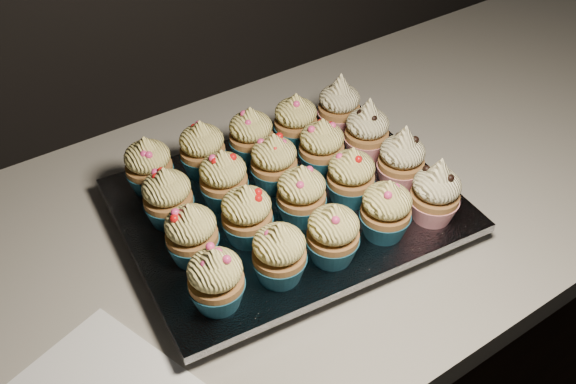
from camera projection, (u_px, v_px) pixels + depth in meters
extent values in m
cube|color=black|center=(309.00, 377.00, 1.22)|extent=(2.40, 0.60, 0.86)
cube|color=beige|center=(316.00, 200.00, 0.93)|extent=(2.44, 0.64, 0.04)
cube|color=black|center=(288.00, 214.00, 0.86)|extent=(0.42, 0.33, 0.02)
cube|color=silver|center=(288.00, 205.00, 0.85)|extent=(0.45, 0.37, 0.01)
cone|color=#17546D|center=(217.00, 293.00, 0.70)|extent=(0.06, 0.06, 0.03)
ellipsoid|color=#FEEA80|center=(215.00, 270.00, 0.68)|extent=(0.06, 0.06, 0.04)
cone|color=#FEEA80|center=(213.00, 255.00, 0.66)|extent=(0.03, 0.03, 0.02)
cone|color=#17546D|center=(279.00, 267.00, 0.73)|extent=(0.06, 0.06, 0.03)
ellipsoid|color=#FEEA80|center=(279.00, 244.00, 0.71)|extent=(0.06, 0.06, 0.04)
cone|color=#FEEA80|center=(279.00, 229.00, 0.69)|extent=(0.03, 0.03, 0.02)
cone|color=#17546D|center=(332.00, 248.00, 0.76)|extent=(0.06, 0.06, 0.03)
ellipsoid|color=#FEEA80|center=(334.00, 225.00, 0.73)|extent=(0.06, 0.06, 0.04)
cone|color=#FEEA80|center=(335.00, 210.00, 0.72)|extent=(0.03, 0.03, 0.02)
cone|color=#17546D|center=(384.00, 224.00, 0.79)|extent=(0.06, 0.06, 0.03)
ellipsoid|color=#FEEA80|center=(387.00, 201.00, 0.76)|extent=(0.06, 0.06, 0.04)
cone|color=#FEEA80|center=(389.00, 186.00, 0.75)|extent=(0.03, 0.03, 0.02)
cone|color=red|center=(432.00, 208.00, 0.81)|extent=(0.06, 0.06, 0.03)
ellipsoid|color=#F8EAAE|center=(437.00, 185.00, 0.78)|extent=(0.06, 0.06, 0.04)
cone|color=#F8EAAE|center=(441.00, 167.00, 0.77)|extent=(0.03, 0.03, 0.03)
cone|color=#17546D|center=(194.00, 248.00, 0.76)|extent=(0.06, 0.06, 0.03)
ellipsoid|color=#FEEA80|center=(190.00, 224.00, 0.73)|extent=(0.06, 0.06, 0.04)
cone|color=#FEEA80|center=(188.00, 209.00, 0.72)|extent=(0.03, 0.03, 0.02)
cone|color=#17546D|center=(248.00, 228.00, 0.78)|extent=(0.06, 0.06, 0.03)
ellipsoid|color=#FEEA80|center=(246.00, 205.00, 0.76)|extent=(0.06, 0.06, 0.04)
cone|color=#FEEA80|center=(245.00, 190.00, 0.74)|extent=(0.03, 0.03, 0.02)
cone|color=#17546D|center=(301.00, 208.00, 0.81)|extent=(0.06, 0.06, 0.03)
ellipsoid|color=#FEEA80|center=(302.00, 185.00, 0.78)|extent=(0.06, 0.06, 0.04)
cone|color=#FEEA80|center=(302.00, 171.00, 0.77)|extent=(0.03, 0.03, 0.02)
cone|color=#17546D|center=(350.00, 190.00, 0.84)|extent=(0.06, 0.06, 0.03)
ellipsoid|color=#FEEA80|center=(352.00, 167.00, 0.81)|extent=(0.06, 0.06, 0.04)
cone|color=#FEEA80|center=(353.00, 153.00, 0.80)|extent=(0.03, 0.03, 0.02)
cone|color=red|center=(399.00, 174.00, 0.86)|extent=(0.06, 0.06, 0.03)
ellipsoid|color=#F8EAAE|center=(403.00, 152.00, 0.84)|extent=(0.06, 0.06, 0.04)
cone|color=#F8EAAE|center=(405.00, 134.00, 0.82)|extent=(0.03, 0.03, 0.03)
cone|color=#17546D|center=(170.00, 211.00, 0.81)|extent=(0.06, 0.06, 0.03)
ellipsoid|color=#FEEA80|center=(166.00, 188.00, 0.78)|extent=(0.06, 0.06, 0.04)
cone|color=#FEEA80|center=(164.00, 173.00, 0.77)|extent=(0.03, 0.03, 0.02)
cone|color=#17546D|center=(225.00, 192.00, 0.83)|extent=(0.06, 0.06, 0.03)
ellipsoid|color=#FEEA80|center=(223.00, 170.00, 0.81)|extent=(0.06, 0.06, 0.04)
cone|color=#FEEA80|center=(222.00, 155.00, 0.79)|extent=(0.03, 0.03, 0.02)
cone|color=#17546D|center=(274.00, 176.00, 0.86)|extent=(0.06, 0.06, 0.03)
ellipsoid|color=#FEEA80|center=(274.00, 153.00, 0.83)|extent=(0.06, 0.06, 0.04)
cone|color=#FEEA80|center=(274.00, 139.00, 0.82)|extent=(0.03, 0.03, 0.02)
cone|color=#17546D|center=(321.00, 160.00, 0.88)|extent=(0.06, 0.06, 0.03)
ellipsoid|color=#FEEA80|center=(322.00, 138.00, 0.86)|extent=(0.06, 0.06, 0.04)
cone|color=#FEEA80|center=(323.00, 124.00, 0.84)|extent=(0.03, 0.03, 0.02)
cone|color=red|center=(366.00, 146.00, 0.91)|extent=(0.06, 0.06, 0.03)
ellipsoid|color=#F8EAAE|center=(368.00, 123.00, 0.88)|extent=(0.06, 0.06, 0.04)
cone|color=#F8EAAE|center=(369.00, 106.00, 0.87)|extent=(0.03, 0.03, 0.03)
cone|color=#17546D|center=(151.00, 179.00, 0.85)|extent=(0.06, 0.06, 0.03)
ellipsoid|color=#FEEA80|center=(147.00, 156.00, 0.83)|extent=(0.06, 0.06, 0.04)
cone|color=#FEEA80|center=(144.00, 142.00, 0.81)|extent=(0.03, 0.03, 0.02)
cone|color=#17546D|center=(204.00, 163.00, 0.88)|extent=(0.06, 0.06, 0.03)
ellipsoid|color=#FEEA80|center=(201.00, 140.00, 0.85)|extent=(0.06, 0.06, 0.04)
cone|color=#FEEA80|center=(200.00, 126.00, 0.84)|extent=(0.03, 0.03, 0.02)
cone|color=#17546D|center=(252.00, 149.00, 0.90)|extent=(0.06, 0.06, 0.03)
ellipsoid|color=#FEEA80|center=(251.00, 126.00, 0.88)|extent=(0.06, 0.06, 0.04)
cone|color=#FEEA80|center=(250.00, 112.00, 0.86)|extent=(0.03, 0.03, 0.02)
cone|color=#17546D|center=(296.00, 134.00, 0.93)|extent=(0.06, 0.06, 0.03)
ellipsoid|color=#FEEA80|center=(296.00, 113.00, 0.90)|extent=(0.06, 0.06, 0.04)
cone|color=#FEEA80|center=(296.00, 99.00, 0.89)|extent=(0.03, 0.03, 0.02)
cone|color=red|center=(338.00, 120.00, 0.96)|extent=(0.06, 0.06, 0.03)
ellipsoid|color=#F8EAAE|center=(340.00, 98.00, 0.93)|extent=(0.06, 0.06, 0.04)
cone|color=#F8EAAE|center=(341.00, 82.00, 0.91)|extent=(0.03, 0.03, 0.03)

